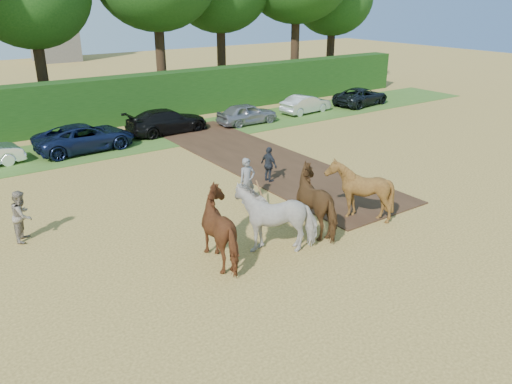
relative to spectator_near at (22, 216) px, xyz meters
name	(u,v)px	position (x,y,z in m)	size (l,w,h in m)	color
ground	(334,213)	(10.20, -4.40, -0.89)	(120.00, 120.00, 0.00)	gold
earth_strip	(260,160)	(11.70, 2.60, -0.87)	(4.50, 17.00, 0.05)	#472D1C
grass_verge	(172,135)	(10.20, 9.60, -0.88)	(50.00, 5.00, 0.03)	#38601E
hedgerow	(140,98)	(10.20, 14.10, 0.61)	(46.00, 1.60, 3.00)	#14380F
spectator_near	(22,216)	(0.00, 0.00, 0.00)	(0.87, 0.67, 1.78)	tan
spectator_far	(269,165)	(10.14, -0.24, -0.08)	(0.95, 0.40, 1.63)	#22262D
plough_team	(297,207)	(7.74, -5.12, 0.22)	(7.46, 5.20, 2.23)	brown
parked_cars	(174,123)	(10.34, 9.52, -0.20)	(36.21, 3.44, 1.46)	silver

